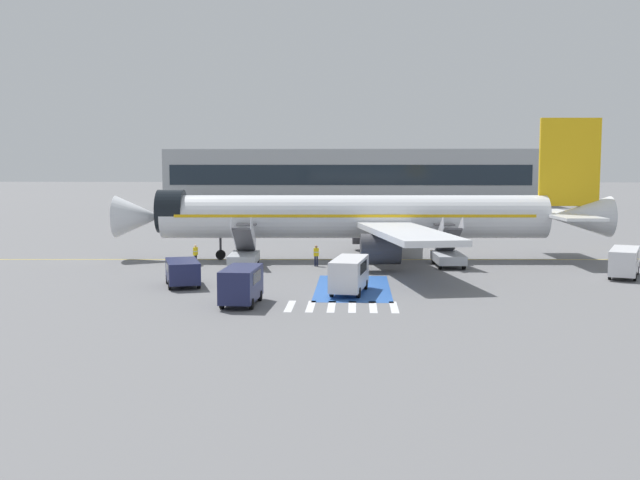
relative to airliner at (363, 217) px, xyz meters
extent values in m
plane|color=slate|center=(-2.23, -0.25, -3.69)|extent=(600.00, 600.00, 0.00)
cube|color=gold|center=(-0.76, -0.04, -3.68)|extent=(76.86, 3.91, 0.01)
cube|color=#2856A8|center=(-0.76, -15.06, -3.68)|extent=(4.92, 10.92, 0.01)
cube|color=silver|center=(-4.36, -21.78, -3.68)|extent=(0.44, 3.60, 0.01)
cube|color=silver|center=(-3.16, -21.78, -3.68)|extent=(0.44, 3.60, 0.01)
cube|color=silver|center=(-1.96, -21.78, -3.68)|extent=(0.44, 3.60, 0.01)
cube|color=silver|center=(-0.76, -21.78, -3.68)|extent=(0.44, 3.60, 0.01)
cube|color=silver|center=(0.44, -21.78, -3.68)|extent=(0.44, 3.60, 0.01)
cube|color=silver|center=(1.64, -21.78, -3.68)|extent=(0.44, 3.60, 0.01)
cylinder|color=silver|center=(-0.76, -0.04, 0.03)|extent=(33.08, 5.28, 3.69)
cone|color=silver|center=(-19.24, -0.93, 0.03)|extent=(4.23, 3.81, 3.62)
cone|color=silver|center=(18.45, 0.89, 0.03)|extent=(5.70, 3.81, 3.54)
cylinder|color=black|center=(-16.48, -0.80, 0.49)|extent=(2.39, 3.83, 3.73)
cube|color=#EAB214|center=(-0.76, -0.04, 0.22)|extent=(30.45, 5.22, 0.24)
cube|color=silver|center=(3.04, -8.76, -0.52)|extent=(7.54, 17.59, 0.44)
cylinder|color=#38383D|center=(1.30, -7.25, -1.95)|extent=(3.17, 2.50, 2.35)
cube|color=silver|center=(2.19, 9.01, -0.52)|extent=(5.97, 17.39, 0.44)
cylinder|color=#38383D|center=(0.59, 7.34, -1.95)|extent=(3.17, 2.50, 2.35)
cube|color=#EAB214|center=(17.62, 0.85, 4.70)|extent=(5.18, 0.61, 7.50)
cube|color=silver|center=(17.24, -2.68, 0.22)|extent=(3.60, 6.06, 0.24)
cube|color=silver|center=(16.90, 4.33, 0.22)|extent=(3.60, 6.06, 0.24)
cylinder|color=#38383D|center=(-12.28, -0.59, -1.80)|extent=(0.20, 0.20, 2.93)
cylinder|color=black|center=(-12.28, -0.59, -3.27)|extent=(0.85, 0.32, 0.84)
cylinder|color=#38383D|center=(1.00, -2.90, -1.83)|extent=(0.24, 0.24, 2.62)
cylinder|color=black|center=(1.00, -2.90, -3.14)|extent=(1.13, 0.65, 1.10)
cylinder|color=#38383D|center=(0.72, 2.98, -1.83)|extent=(0.24, 0.24, 2.62)
cylinder|color=black|center=(0.72, 2.98, -3.14)|extent=(1.13, 0.65, 1.10)
cube|color=#ADB2BA|center=(-9.60, -4.91, -2.99)|extent=(2.43, 4.90, 0.70)
cylinder|color=black|center=(-10.61, -3.28, -3.34)|extent=(0.25, 0.71, 0.70)
cylinder|color=black|center=(-8.74, -3.19, -3.34)|extent=(0.25, 0.71, 0.70)
cylinder|color=black|center=(-10.45, -6.64, -3.34)|extent=(0.25, 0.71, 0.70)
cylinder|color=black|center=(-8.58, -6.55, -3.34)|extent=(0.25, 0.71, 0.70)
cube|color=#4C4C51|center=(-9.60, -4.91, -1.56)|extent=(1.63, 4.22, 2.31)
cube|color=#4C4C51|center=(-9.71, -2.64, -0.47)|extent=(1.70, 1.18, 0.12)
cube|color=silver|center=(-10.37, -4.95, -1.08)|extent=(0.28, 4.52, 3.00)
cube|color=silver|center=(-8.83, -4.88, -1.08)|extent=(0.28, 4.52, 3.00)
cube|color=#ADB2BA|center=(6.85, -4.12, -2.99)|extent=(2.43, 4.90, 0.70)
cylinder|color=black|center=(5.84, -2.49, -3.34)|extent=(0.25, 0.71, 0.70)
cylinder|color=black|center=(7.71, -2.40, -3.34)|extent=(0.25, 0.71, 0.70)
cylinder|color=black|center=(6.00, -5.84, -3.34)|extent=(0.25, 0.71, 0.70)
cylinder|color=black|center=(7.87, -5.75, -3.34)|extent=(0.25, 0.71, 0.70)
cube|color=#4C4C51|center=(6.85, -4.12, -1.55)|extent=(1.63, 4.22, 2.31)
cube|color=#4C4C51|center=(6.74, -1.84, -0.47)|extent=(1.70, 1.18, 0.12)
cube|color=silver|center=(6.09, -4.16, -1.08)|extent=(0.28, 4.52, 3.01)
cube|color=silver|center=(7.62, -4.08, -1.08)|extent=(0.28, 4.52, 3.01)
cube|color=#38383D|center=(6.91, 21.47, -2.91)|extent=(8.15, 3.40, 0.60)
cube|color=silver|center=(3.07, 21.92, -2.41)|extent=(2.02, 2.56, 1.60)
cube|color=black|center=(2.19, 22.02, -2.09)|extent=(0.27, 1.99, 0.70)
cylinder|color=#B7BCC4|center=(7.26, 21.43, -1.41)|extent=(5.69, 3.01, 2.39)
cylinder|color=gold|center=(7.26, 21.43, -1.41)|extent=(0.63, 2.46, 2.44)
cylinder|color=black|center=(3.28, 20.69, -3.21)|extent=(0.99, 0.39, 0.96)
cylinder|color=black|center=(3.55, 23.05, -3.21)|extent=(0.99, 0.39, 0.96)
cylinder|color=black|center=(7.21, 20.24, -3.21)|extent=(0.99, 0.39, 0.96)
cylinder|color=black|center=(7.48, 22.60, -3.21)|extent=(0.99, 0.39, 0.96)
cylinder|color=black|center=(9.39, 19.98, -3.21)|extent=(0.99, 0.39, 0.96)
cylinder|color=black|center=(9.66, 22.34, -3.21)|extent=(0.99, 0.39, 0.96)
cube|color=silver|center=(-0.99, -17.10, -2.41)|extent=(2.56, 5.31, 1.91)
cube|color=black|center=(-0.99, -17.10, -1.99)|extent=(2.26, 3.05, 0.69)
cylinder|color=black|center=(-0.39, -18.79, -3.37)|extent=(0.29, 0.66, 0.64)
cylinder|color=black|center=(-2.06, -18.54, -3.37)|extent=(0.29, 0.66, 0.64)
cylinder|color=black|center=(0.08, -15.66, -3.37)|extent=(0.29, 0.66, 0.64)
cylinder|color=black|center=(-1.59, -15.41, -3.37)|extent=(0.29, 0.66, 0.64)
cube|color=#1E234C|center=(-12.24, -14.91, -2.66)|extent=(3.22, 4.64, 1.42)
cube|color=black|center=(-12.24, -14.91, -2.34)|extent=(2.67, 2.84, 0.51)
cylinder|color=black|center=(-10.95, -15.87, -3.37)|extent=(0.38, 0.67, 0.64)
cylinder|color=black|center=(-12.74, -16.44, -3.37)|extent=(0.38, 0.67, 0.64)
cylinder|color=black|center=(-11.74, -13.38, -3.37)|extent=(0.38, 0.67, 0.64)
cylinder|color=black|center=(-13.53, -13.94, -3.37)|extent=(0.38, 0.67, 0.64)
cube|color=silver|center=(18.95, -9.31, -2.48)|extent=(3.77, 5.71, 1.77)
cube|color=black|center=(18.95, -9.31, -2.09)|extent=(2.85, 3.47, 0.64)
cylinder|color=black|center=(18.83, -7.43, -3.37)|extent=(0.43, 0.67, 0.64)
cylinder|color=black|center=(20.36, -8.08, -3.37)|extent=(0.43, 0.67, 0.64)
cylinder|color=black|center=(17.53, -10.54, -3.37)|extent=(0.43, 0.67, 0.64)
cylinder|color=black|center=(19.06, -11.19, -3.37)|extent=(0.43, 0.67, 0.64)
cube|color=#1E234C|center=(-7.24, -21.47, -2.43)|extent=(2.06, 4.41, 1.87)
cube|color=black|center=(-7.24, -21.47, -2.02)|extent=(2.00, 2.47, 0.67)
cylinder|color=black|center=(-6.45, -22.85, -3.37)|extent=(0.23, 0.65, 0.64)
cylinder|color=black|center=(-8.16, -22.76, -3.37)|extent=(0.23, 0.65, 0.64)
cylinder|color=black|center=(-6.32, -20.17, -3.37)|extent=(0.23, 0.65, 0.64)
cylinder|color=black|center=(-8.03, -20.08, -3.37)|extent=(0.23, 0.65, 0.64)
cylinder|color=black|center=(0.85, -2.68, -3.25)|extent=(0.14, 0.14, 0.88)
cylinder|color=black|center=(1.02, -2.70, -3.25)|extent=(0.14, 0.14, 0.88)
cube|color=yellow|center=(0.94, -2.69, -2.46)|extent=(0.44, 0.26, 0.70)
cube|color=silver|center=(0.94, -2.69, -2.46)|extent=(0.45, 0.27, 0.06)
sphere|color=#9E704C|center=(0.94, -2.69, -1.99)|extent=(0.24, 0.24, 0.24)
cylinder|color=#191E38|center=(-3.70, -4.52, -3.27)|extent=(0.14, 0.14, 0.83)
cylinder|color=#191E38|center=(-3.87, -4.53, -3.27)|extent=(0.14, 0.14, 0.83)
cube|color=yellow|center=(-3.78, -4.53, -2.53)|extent=(0.44, 0.25, 0.65)
cube|color=silver|center=(-3.78, -4.53, -2.53)|extent=(0.45, 0.26, 0.06)
sphere|color=#9E704C|center=(-3.78, -4.53, -2.10)|extent=(0.22, 0.22, 0.22)
cylinder|color=black|center=(-13.68, -4.43, -3.28)|extent=(0.14, 0.14, 0.82)
cylinder|color=black|center=(-13.63, -4.27, -3.28)|extent=(0.14, 0.14, 0.82)
cube|color=yellow|center=(-13.65, -4.35, -2.54)|extent=(0.33, 0.47, 0.65)
cube|color=silver|center=(-13.65, -4.35, -2.54)|extent=(0.35, 0.48, 0.06)
sphere|color=beige|center=(-13.65, -4.35, -2.11)|extent=(0.22, 0.22, 0.22)
cone|color=orange|center=(-0.11, -3.55, -3.41)|extent=(0.51, 0.51, 0.57)
cylinder|color=white|center=(-0.11, -3.55, -3.38)|extent=(0.28, 0.28, 0.07)
cube|color=#9EA3A8|center=(-2.13, 89.18, 1.98)|extent=(74.22, 12.00, 11.33)
cube|color=#19232D|center=(-2.13, 83.13, 2.54)|extent=(71.25, 0.10, 3.96)
camera|label=1|loc=(-0.53, -64.28, 4.43)|focal=42.00mm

